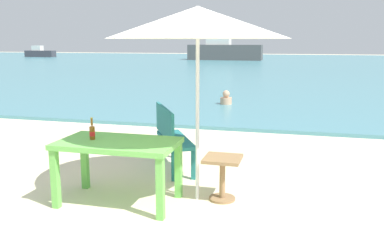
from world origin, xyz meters
name	(u,v)px	position (x,y,z in m)	size (l,w,h in m)	color
ground_plane	(145,234)	(0.00, 0.00, 0.00)	(120.00, 120.00, 0.00)	beige
sea_water	(282,65)	(0.00, 30.00, 0.04)	(120.00, 50.00, 0.08)	teal
picnic_table_green	(118,150)	(-0.60, 0.72, 0.65)	(1.40, 0.80, 0.76)	#60B24C
beer_bottle_amber	(92,132)	(-0.92, 0.71, 0.85)	(0.07, 0.07, 0.26)	brown
patio_umbrella	(198,23)	(0.28, 1.06, 2.12)	(2.10, 2.10, 2.30)	silver
side_table_wood	(222,172)	(0.58, 1.11, 0.35)	(0.44, 0.44, 0.54)	olive
bench_teal_center	(171,134)	(-0.40, 2.13, 0.54)	(0.90, 1.22, 0.95)	#237275
swimmer_person	(226,99)	(-0.65, 8.27, 0.24)	(0.34, 0.34, 0.41)	tan
boat_barge	(40,53)	(-28.11, 38.84, 0.55)	(3.58, 0.98, 1.30)	#38383F
boat_ferry	(224,50)	(-5.93, 36.69, 1.02)	(7.16, 1.95, 2.60)	#4C4C4C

